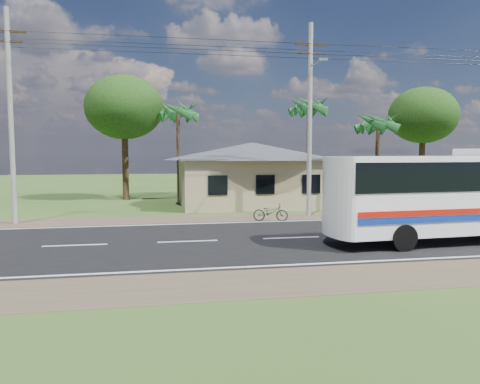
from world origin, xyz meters
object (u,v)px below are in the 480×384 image
Objects in this scene: motorcycle at (271,212)px; person at (380,198)px; waiting_shed at (444,167)px; coach_bus at (475,188)px.

person is at bearing -56.51° from motorcycle.
waiting_shed reaches higher than person.
motorcycle is 1.02× the size of person.
motorcycle is at bearing 132.49° from coach_bus.
person is at bearing -163.14° from waiting_shed.
coach_bus reaches higher than person.
person is at bearing 84.95° from coach_bus.
waiting_shed is 0.41× the size of coach_bus.
waiting_shed reaches higher than motorcycle.
motorcycle is (-12.67, -3.52, -2.24)m from waiting_shed.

